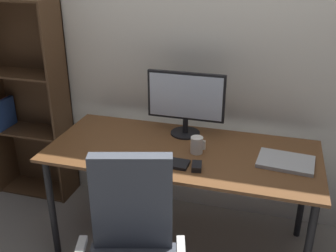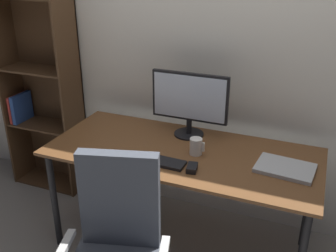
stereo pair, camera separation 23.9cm
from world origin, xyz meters
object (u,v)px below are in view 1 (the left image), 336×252
keyboard (164,162)px  monitor (186,100)px  mouse (197,166)px  coffee_mug (197,145)px  desk (182,160)px  laptop (286,162)px  bookshelf (28,102)px

keyboard → monitor: bearing=88.9°
mouse → coffee_mug: (-0.04, 0.19, 0.04)m
desk → keyboard: size_ratio=5.84×
desk → keyboard: 0.22m
mouse → laptop: (0.49, 0.21, -0.01)m
keyboard → coffee_mug: bearing=51.5°
monitor → coffee_mug: (0.13, -0.25, -0.19)m
monitor → coffee_mug: bearing=-61.6°
coffee_mug → laptop: 0.53m
mouse → coffee_mug: 0.20m
desk → monitor: (-0.04, 0.23, 0.32)m
desk → keyboard: keyboard is taller
mouse → laptop: size_ratio=0.30×
desk → monitor: monitor is taller
coffee_mug → bookshelf: 1.51m
monitor → bookshelf: 1.35m
bookshelf → coffee_mug: bearing=-14.9°
monitor → mouse: 0.53m
desk → laptop: 0.63m
monitor → mouse: size_ratio=5.39×
keyboard → laptop: 0.71m
bookshelf → monitor: bearing=-6.1°
desk → mouse: mouse is taller
laptop → bookshelf: bookshelf is taller
monitor → mouse: bearing=-68.3°
monitor → mouse: monitor is taller
mouse → laptop: mouse is taller
desk → bookshelf: (-1.36, 0.37, 0.12)m
monitor → keyboard: (-0.02, -0.43, -0.24)m
desk → mouse: (0.14, -0.21, 0.09)m
keyboard → mouse: size_ratio=3.02×
laptop → desk: bearing=-174.5°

